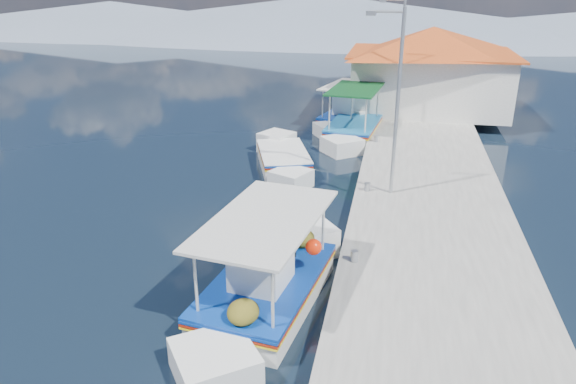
# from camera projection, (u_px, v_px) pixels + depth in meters

# --- Properties ---
(ground) EXTENTS (160.00, 160.00, 0.00)m
(ground) POSITION_uv_depth(u_px,v_px,m) (245.00, 219.00, 17.48)
(ground) COLOR black
(ground) RESTS_ON ground
(quay) EXTENTS (5.00, 44.00, 0.50)m
(quay) POSITION_uv_depth(u_px,v_px,m) (425.00, 165.00, 21.74)
(quay) COLOR #AFADA4
(quay) RESTS_ON ground
(bollards) EXTENTS (0.20, 17.20, 0.30)m
(bollards) POSITION_uv_depth(u_px,v_px,m) (373.00, 158.00, 21.30)
(bollards) COLOR #A5A8AD
(bollards) RESTS_ON quay
(main_caique) EXTENTS (2.92, 7.60, 2.53)m
(main_caique) POSITION_uv_depth(u_px,v_px,m) (267.00, 284.00, 12.85)
(main_caique) COLOR white
(main_caique) RESTS_ON ground
(caique_green_canopy) EXTENTS (2.66, 7.20, 2.71)m
(caique_green_canopy) POSITION_uv_depth(u_px,v_px,m) (353.00, 130.00, 26.13)
(caique_green_canopy) COLOR white
(caique_green_canopy) RESTS_ON ground
(caique_blue_hull) EXTENTS (3.21, 5.95, 1.12)m
(caique_blue_hull) POSITION_uv_depth(u_px,v_px,m) (284.00, 160.00, 22.06)
(caique_blue_hull) COLOR white
(caique_blue_hull) RESTS_ON ground
(caique_far) EXTENTS (3.07, 6.53, 2.36)m
(caique_far) POSITION_uv_depth(u_px,v_px,m) (347.00, 117.00, 28.38)
(caique_far) COLOR white
(caique_far) RESTS_ON ground
(harbor_building) EXTENTS (10.49, 10.49, 4.40)m
(harbor_building) POSITION_uv_depth(u_px,v_px,m) (430.00, 67.00, 28.92)
(harbor_building) COLOR white
(harbor_building) RESTS_ON quay
(lamp_post_near) EXTENTS (1.21, 0.14, 6.00)m
(lamp_post_near) POSITION_uv_depth(u_px,v_px,m) (395.00, 95.00, 17.02)
(lamp_post_near) COLOR #A5A8AD
(lamp_post_near) RESTS_ON quay
(lamp_post_far) EXTENTS (1.21, 0.14, 6.00)m
(lamp_post_far) POSITION_uv_depth(u_px,v_px,m) (399.00, 56.00, 25.20)
(lamp_post_far) COLOR #A5A8AD
(lamp_post_far) RESTS_ON quay
(mountain_ridge) EXTENTS (171.40, 96.00, 5.50)m
(mountain_ridge) POSITION_uv_depth(u_px,v_px,m) (419.00, 22.00, 66.38)
(mountain_ridge) COLOR slate
(mountain_ridge) RESTS_ON ground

